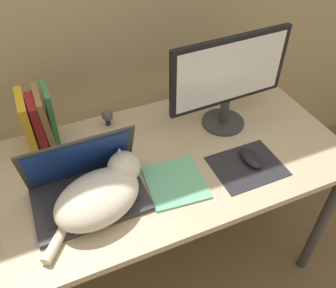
{
  "coord_description": "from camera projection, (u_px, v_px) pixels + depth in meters",
  "views": [
    {
      "loc": [
        -0.3,
        -0.53,
        1.69
      ],
      "look_at": [
        0.06,
        0.31,
        0.85
      ],
      "focal_mm": 38.0,
      "sensor_mm": 36.0,
      "label": 1
    }
  ],
  "objects": [
    {
      "name": "desk",
      "position": [
        150.0,
        176.0,
        1.36
      ],
      "size": [
        1.49,
        0.69,
        0.75
      ],
      "color": "tan",
      "rests_on": "ground_plane"
    },
    {
      "name": "cat",
      "position": [
        101.0,
        194.0,
        1.11
      ],
      "size": [
        0.37,
        0.28,
        0.15
      ],
      "color": "beige",
      "rests_on": "desk"
    },
    {
      "name": "computer_mouse",
      "position": [
        251.0,
        158.0,
        1.3
      ],
      "size": [
        0.06,
        0.11,
        0.03
      ],
      "color": "black",
      "rests_on": "mousepad"
    },
    {
      "name": "laptop",
      "position": [
        87.0,
        187.0,
        1.16
      ],
      "size": [
        0.36,
        0.24,
        0.24
      ],
      "color": "#2D2D33",
      "rests_on": "desk"
    },
    {
      "name": "notepad",
      "position": [
        175.0,
        182.0,
        1.24
      ],
      "size": [
        0.22,
        0.23,
        0.01
      ],
      "color": "#6BBC93",
      "rests_on": "desk"
    },
    {
      "name": "book_row",
      "position": [
        39.0,
        121.0,
        1.31
      ],
      "size": [
        0.12,
        0.17,
        0.24
      ],
      "color": "gold",
      "rests_on": "desk"
    },
    {
      "name": "webcam",
      "position": [
        107.0,
        116.0,
        1.44
      ],
      "size": [
        0.05,
        0.05,
        0.07
      ],
      "color": "#232328",
      "rests_on": "desk"
    },
    {
      "name": "external_monitor",
      "position": [
        229.0,
        78.0,
        1.33
      ],
      "size": [
        0.49,
        0.17,
        0.38
      ],
      "color": "#333338",
      "rests_on": "desk"
    },
    {
      "name": "mousepad",
      "position": [
        247.0,
        166.0,
        1.3
      ],
      "size": [
        0.25,
        0.2,
        0.0
      ],
      "color": "#232328",
      "rests_on": "desk"
    }
  ]
}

